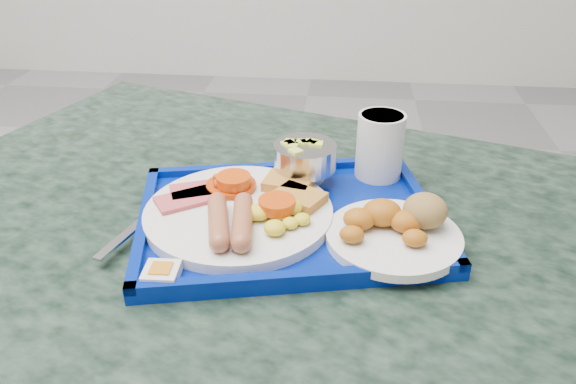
# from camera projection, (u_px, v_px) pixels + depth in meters

# --- Properties ---
(table) EXTENTS (1.45, 1.18, 0.78)m
(table) POSITION_uv_depth(u_px,v_px,m) (283.00, 326.00, 0.91)
(table) COLOR gray
(table) RESTS_ON floor
(tray) EXTENTS (0.47, 0.39, 0.03)m
(tray) POSITION_uv_depth(u_px,v_px,m) (288.00, 220.00, 0.80)
(tray) COLOR navy
(tray) RESTS_ON table
(main_plate) EXTENTS (0.27, 0.27, 0.04)m
(main_plate) POSITION_uv_depth(u_px,v_px,m) (244.00, 209.00, 0.79)
(main_plate) COLOR silver
(main_plate) RESTS_ON tray
(bread_plate) EXTENTS (0.18, 0.18, 0.06)m
(bread_plate) POSITION_uv_depth(u_px,v_px,m) (397.00, 227.00, 0.74)
(bread_plate) COLOR silver
(bread_plate) RESTS_ON tray
(fruit_bowl) EXTENTS (0.10, 0.10, 0.07)m
(fruit_bowl) POSITION_uv_depth(u_px,v_px,m) (305.00, 157.00, 0.87)
(fruit_bowl) COLOR #ADAEB0
(fruit_bowl) RESTS_ON tray
(juice_cup) EXTENTS (0.07, 0.07, 0.10)m
(juice_cup) POSITION_uv_depth(u_px,v_px,m) (380.00, 144.00, 0.88)
(juice_cup) COLOR silver
(juice_cup) RESTS_ON tray
(spoon) EXTENTS (0.09, 0.14, 0.01)m
(spoon) POSITION_uv_depth(u_px,v_px,m) (182.00, 206.00, 0.82)
(spoon) COLOR #ADAEB0
(spoon) RESTS_ON tray
(knife) EXTENTS (0.07, 0.19, 0.00)m
(knife) POSITION_uv_depth(u_px,v_px,m) (141.00, 222.00, 0.78)
(knife) COLOR #ADAEB0
(knife) RESTS_ON tray
(jam_packet) EXTENTS (0.04, 0.04, 0.02)m
(jam_packet) POSITION_uv_depth(u_px,v_px,m) (162.00, 273.00, 0.67)
(jam_packet) COLOR silver
(jam_packet) RESTS_ON tray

